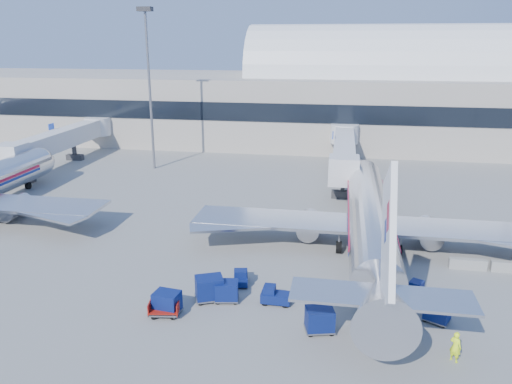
% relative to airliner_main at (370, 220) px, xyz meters
% --- Properties ---
extents(ground, '(260.00, 260.00, 0.00)m').
position_rel_airliner_main_xyz_m(ground, '(-10.00, -4.51, -2.93)').
color(ground, gray).
rests_on(ground, ground).
extents(terminal, '(170.00, 28.15, 21.00)m').
position_rel_airliner_main_xyz_m(terminal, '(-23.60, 51.46, 4.60)').
color(terminal, '#B2AA9E').
rests_on(terminal, ground).
extents(airliner_main, '(32.00, 37.26, 12.07)m').
position_rel_airliner_main_xyz_m(airliner_main, '(0.00, 0.00, 0.00)').
color(airliner_main, silver).
rests_on(airliner_main, ground).
extents(jetbridge_near, '(4.40, 27.50, 6.25)m').
position_rel_airliner_main_xyz_m(jetbridge_near, '(-2.40, 26.30, 1.00)').
color(jetbridge_near, silver).
rests_on(jetbridge_near, ground).
extents(jetbridge_mid, '(4.40, 27.50, 6.25)m').
position_rel_airliner_main_xyz_m(jetbridge_mid, '(-44.40, 26.30, 1.00)').
color(jetbridge_mid, silver).
rests_on(jetbridge_mid, ground).
extents(mast_west, '(2.00, 1.20, 22.60)m').
position_rel_airliner_main_xyz_m(mast_west, '(-30.00, 25.49, 11.87)').
color(mast_west, slate).
rests_on(mast_west, ground).
extents(barrier_near, '(3.00, 0.55, 0.90)m').
position_rel_airliner_main_xyz_m(barrier_near, '(8.00, -2.51, -2.48)').
color(barrier_near, '#9E9E96').
rests_on(barrier_near, ground).
extents(barrier_mid, '(3.00, 0.55, 0.90)m').
position_rel_airliner_main_xyz_m(barrier_mid, '(11.30, -2.51, -2.48)').
color(barrier_mid, '#9E9E96').
rests_on(barrier_mid, ground).
extents(tug_lead, '(2.14, 1.11, 1.38)m').
position_rel_airliner_main_xyz_m(tug_lead, '(-7.05, -10.87, -2.30)').
color(tug_lead, '#0B1854').
rests_on(tug_lead, ground).
extents(tug_right, '(2.49, 2.02, 1.45)m').
position_rel_airliner_main_xyz_m(tug_right, '(3.41, -8.67, -2.26)').
color(tug_right, '#0B1854').
rests_on(tug_right, ground).
extents(tug_left, '(1.46, 2.28, 1.38)m').
position_rel_airliner_main_xyz_m(tug_left, '(-10.05, -8.35, -2.30)').
color(tug_left, '#0B1854').
rests_on(tug_left, ground).
extents(cart_train_a, '(1.93, 1.59, 1.53)m').
position_rel_airliner_main_xyz_m(cart_train_a, '(-10.53, -11.09, -2.11)').
color(cart_train_a, '#0B1854').
rests_on(cart_train_a, ground).
extents(cart_train_b, '(2.51, 2.26, 1.81)m').
position_rel_airliner_main_xyz_m(cart_train_b, '(-11.80, -11.16, -1.96)').
color(cart_train_b, '#0B1854').
rests_on(cart_train_b, ground).
extents(cart_train_c, '(2.00, 1.63, 1.62)m').
position_rel_airliner_main_xyz_m(cart_train_c, '(-14.21, -13.49, -2.06)').
color(cart_train_c, '#0B1854').
rests_on(cart_train_c, ground).
extents(cart_solo_near, '(2.17, 1.85, 1.65)m').
position_rel_airliner_main_xyz_m(cart_solo_near, '(-3.67, -13.96, -2.05)').
color(cart_solo_near, '#0B1854').
rests_on(cart_solo_near, ground).
extents(cart_solo_far, '(2.06, 1.89, 1.47)m').
position_rel_airliner_main_xyz_m(cart_solo_far, '(4.09, -11.41, -2.14)').
color(cart_solo_far, '#0B1854').
rests_on(cart_solo_far, ground).
extents(cart_open_red, '(2.25, 1.74, 0.55)m').
position_rel_airliner_main_xyz_m(cart_open_red, '(-14.29, -13.79, -2.53)').
color(cart_open_red, slate).
rests_on(cart_open_red, ground).
extents(ramp_worker, '(0.84, 0.82, 1.95)m').
position_rel_airliner_main_xyz_m(ramp_worker, '(4.36, -15.75, -1.95)').
color(ramp_worker, '#D6FF1A').
rests_on(ramp_worker, ground).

